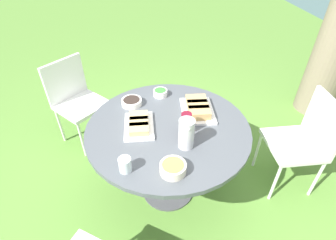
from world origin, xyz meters
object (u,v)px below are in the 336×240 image
object	(u,v)px
chair_far_back	(305,138)
water_pitcher	(186,134)
dining_table	(168,137)
wine_glass	(186,120)
chair_near_left	(75,96)

from	to	relation	value
chair_far_back	water_pitcher	world-z (taller)	water_pitcher
dining_table	water_pitcher	bearing A→B (deg)	21.31
wine_glass	dining_table	bearing A→B (deg)	-128.71
dining_table	chair_far_back	size ratio (longest dim) A/B	1.37
chair_near_left	wine_glass	size ratio (longest dim) A/B	5.20
dining_table	chair_far_back	distance (m)	1.15
chair_far_back	water_pitcher	distance (m)	1.12
chair_near_left	water_pitcher	distance (m)	1.47
chair_far_back	dining_table	bearing A→B (deg)	-92.63
chair_near_left	wine_glass	xyz separation A→B (m)	(0.98, 0.93, 0.35)
chair_near_left	chair_far_back	size ratio (longest dim) A/B	1.00
dining_table	water_pitcher	distance (m)	0.32
chair_near_left	water_pitcher	xyz separation A→B (m)	(1.11, 0.90, 0.34)
chair_near_left	water_pitcher	world-z (taller)	water_pitcher
chair_near_left	wine_glass	world-z (taller)	wine_glass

